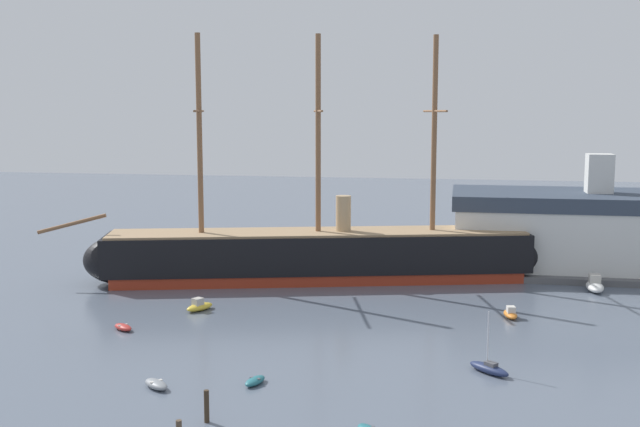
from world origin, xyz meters
name	(u,v)px	position (x,y,z in m)	size (l,w,h in m)	color
tall_ship	(318,254)	(-4.04, 52.22, 3.27)	(61.26, 21.32, 30.03)	maroon
dinghy_foreground_left	(156,384)	(-9.26, 13.51, 0.32)	(2.80, 2.55, 0.63)	gray
dinghy_near_centre	(255,381)	(-2.11, 15.68, 0.28)	(1.66, 2.52, 0.55)	#236670
dinghy_mid_left	(123,327)	(-18.44, 27.47, 0.30)	(2.67, 2.34, 0.59)	#B22D28
sailboat_mid_right	(489,368)	(15.69, 21.52, 0.42)	(3.64, 3.48, 5.05)	#1E284C
motorboat_alongside_bow	(199,306)	(-13.68, 35.70, 0.49)	(2.83, 3.55, 1.39)	gold
motorboat_alongside_stern	(510,314)	(18.40, 38.83, 0.43)	(1.70, 3.10, 1.23)	orange
motorboat_far_left	(161,265)	(-25.81, 54.72, 0.58)	(4.25, 3.44, 1.66)	#B22D28
motorboat_far_right	(595,285)	(28.81, 52.53, 0.68)	(2.02, 4.67, 1.95)	silver
motorboat_distant_centre	(376,257)	(1.69, 65.58, 0.63)	(2.66, 4.56, 1.80)	gray
mooring_piling_nearest	(207,406)	(-3.40, 8.14, 1.13)	(0.35, 0.35, 2.25)	#382B1E
dockside_warehouse_right	(632,233)	(35.11, 64.48, 5.14)	(49.67, 19.09, 15.39)	#565659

